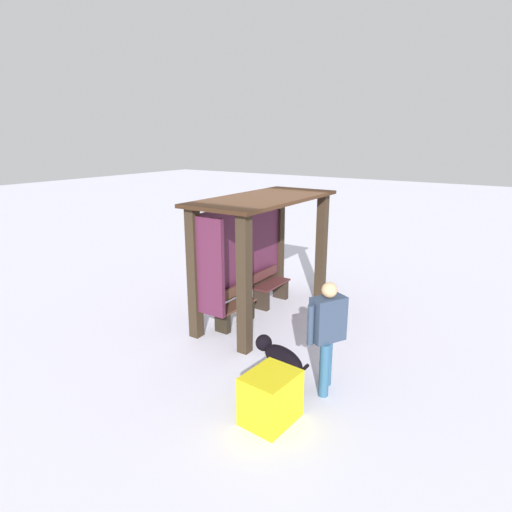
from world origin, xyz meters
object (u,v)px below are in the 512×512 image
object	(u,v)px
bench_left_inside	(234,309)
grit_bin	(271,397)
dog	(280,357)
person_walking	(327,328)
bus_shelter	(253,239)
bench_center_inside	(270,289)

from	to	relation	value
bench_left_inside	grit_bin	xyz separation A→B (m)	(-2.11, -2.14, 0.01)
bench_left_inside	grit_bin	bearing A→B (deg)	-134.60
grit_bin	dog	bearing A→B (deg)	22.48
person_walking	grit_bin	size ratio (longest dim) A/B	2.34
bus_shelter	bench_center_inside	xyz separation A→B (m)	(0.77, 0.07, -1.27)
bench_center_inside	bench_left_inside	bearing A→B (deg)	-179.94
dog	grit_bin	bearing A→B (deg)	-157.52
bench_left_inside	dog	size ratio (longest dim) A/B	0.93
bench_left_inside	person_walking	world-z (taller)	person_walking
bench_left_inside	dog	xyz separation A→B (m)	(-1.34, -1.82, 0.12)
dog	grit_bin	xyz separation A→B (m)	(-0.78, -0.32, -0.11)
bus_shelter	bench_center_inside	bearing A→B (deg)	5.30
bench_left_inside	dog	bearing A→B (deg)	-126.25
bus_shelter	bench_left_inside	xyz separation A→B (m)	(-0.56, 0.07, -1.28)
bus_shelter	dog	bearing A→B (deg)	-137.32
bench_left_inside	dog	distance (m)	2.26
bench_left_inside	person_walking	bearing A→B (deg)	-114.11
bus_shelter	person_walking	size ratio (longest dim) A/B	2.02
person_walking	bench_center_inside	bearing A→B (deg)	45.14
person_walking	dog	xyz separation A→B (m)	(-0.25, 0.61, -0.53)
grit_bin	bench_left_inside	bearing A→B (deg)	45.40
bus_shelter	grit_bin	xyz separation A→B (m)	(-2.68, -2.07, -1.27)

